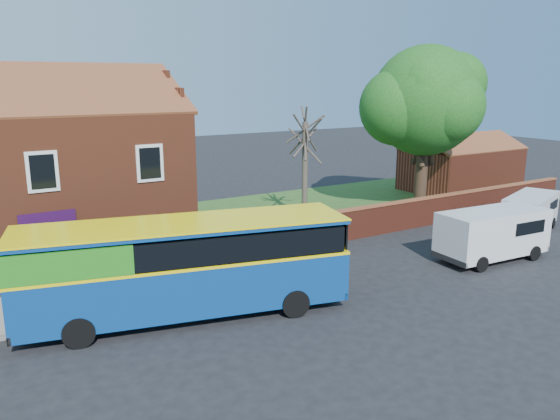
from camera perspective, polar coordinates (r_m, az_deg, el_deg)
ground at (r=18.59m, az=3.97°, el=-11.51°), size 120.00×120.00×0.00m
pavement at (r=21.11m, az=-21.71°, el=-9.17°), size 18.00×3.50×0.12m
kerb at (r=19.51m, az=-20.77°, el=-10.93°), size 18.00×0.15×0.14m
grass_strip at (r=36.00m, az=8.85°, el=0.72°), size 26.00×12.00×0.04m
shop_building at (r=25.71m, az=-24.70°, el=2.29°), size 12.30×8.13×10.50m
boundary_wall at (r=31.62m, az=15.93°, el=0.07°), size 22.00×0.38×1.60m
outbuilding at (r=42.03m, az=18.37°, el=4.21°), size 8.20×5.06×4.17m
bus at (r=18.51m, az=-10.92°, el=-5.62°), size 11.15×5.10×3.29m
van_near at (r=25.96m, az=21.34°, el=-2.20°), size 5.24×2.42×2.24m
van_far at (r=31.74m, az=24.69°, el=-0.10°), size 4.77×3.16×1.95m
large_tree at (r=33.71m, az=14.84°, el=10.65°), size 8.09×6.40×9.87m
bare_tree at (r=30.25m, az=2.61°, el=4.51°), size 2.31×2.75×6.16m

